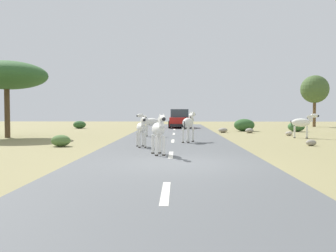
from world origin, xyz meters
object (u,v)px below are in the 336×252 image
(tree_0, at_px, (315,89))
(rock_1, at_px, (289,134))
(zebra_2, at_px, (189,123))
(zebra_4, at_px, (141,128))
(bush_2, at_px, (296,127))
(zebra_0, at_px, (159,130))
(zebra_1, at_px, (302,123))
(bush_1, at_px, (80,125))
(bush_3, at_px, (61,141))
(rock_3, at_px, (223,130))
(rock_0, at_px, (249,131))
(car_0, at_px, (179,119))
(bush_0, at_px, (244,125))
(rock_2, at_px, (311,143))
(tree_3, at_px, (7,76))
(zebra_3, at_px, (150,122))

(tree_0, height_order, rock_1, tree_0)
(zebra_2, relative_size, zebra_4, 1.12)
(bush_2, bearing_deg, zebra_0, -122.41)
(zebra_1, xyz_separation_m, zebra_2, (-6.90, -3.54, 0.09))
(tree_0, bearing_deg, zebra_0, -120.85)
(bush_1, bearing_deg, tree_0, 10.25)
(bush_3, xyz_separation_m, rock_3, (8.76, 10.85, -0.08))
(zebra_1, distance_m, rock_0, 5.47)
(car_0, height_order, bush_1, car_0)
(bush_2, distance_m, rock_0, 4.44)
(bush_0, xyz_separation_m, bush_2, (3.95, -0.66, -0.10))
(rock_2, bearing_deg, zebra_0, -149.35)
(tree_3, distance_m, rock_3, 15.24)
(car_0, bearing_deg, bush_0, 137.24)
(bush_0, height_order, rock_3, bush_0)
(zebra_3, height_order, rock_1, zebra_3)
(rock_2, bearing_deg, bush_0, 93.86)
(zebra_0, bearing_deg, bush_1, -82.35)
(zebra_3, distance_m, bush_3, 7.05)
(zebra_2, height_order, tree_3, tree_3)
(rock_1, bearing_deg, bush_0, 109.64)
(zebra_2, height_order, rock_0, zebra_2)
(car_0, relative_size, bush_0, 2.65)
(zebra_0, relative_size, zebra_3, 1.01)
(bush_2, bearing_deg, rock_0, -155.08)
(car_0, height_order, rock_1, car_0)
(zebra_1, xyz_separation_m, tree_0, (6.61, 15.76, 2.92))
(zebra_2, bearing_deg, rock_3, 92.93)
(zebra_4, distance_m, car_0, 18.62)
(bush_0, bearing_deg, car_0, 136.98)
(rock_0, bearing_deg, tree_3, -162.12)
(car_0, relative_size, bush_3, 4.96)
(zebra_1, height_order, bush_0, zebra_1)
(rock_3, bearing_deg, tree_0, 44.14)
(bush_2, height_order, rock_0, bush_2)
(zebra_0, distance_m, tree_3, 13.40)
(zebra_2, relative_size, car_0, 0.37)
(zebra_4, bearing_deg, zebra_3, -103.46)
(zebra_1, bearing_deg, bush_0, -146.17)
(car_0, distance_m, tree_3, 16.54)
(zebra_1, distance_m, rock_3, 6.81)
(bush_0, bearing_deg, zebra_4, -116.92)
(zebra_3, height_order, tree_3, tree_3)
(zebra_0, height_order, bush_2, zebra_0)
(zebra_1, distance_m, zebra_3, 9.16)
(zebra_3, xyz_separation_m, rock_2, (7.90, -5.41, -0.77))
(bush_0, distance_m, rock_1, 5.74)
(zebra_2, distance_m, bush_3, 6.24)
(bush_1, height_order, rock_3, bush_1)
(zebra_4, height_order, rock_0, zebra_4)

